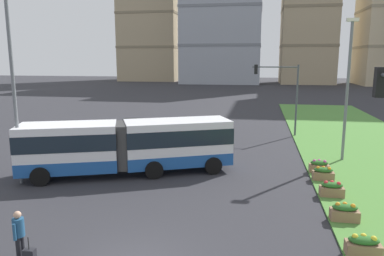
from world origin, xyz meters
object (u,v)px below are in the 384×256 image
object	(u,v)px
articulated_bus	(128,145)
apartment_tower_west	(152,0)
streetlight_left	(13,83)
pedestrian_crossing	(19,233)
apartment_tower_westcentre	(222,10)
flower_planter_3	(323,173)
flower_planter_1	(345,212)
streetlight_median	(348,85)
flower_planter_0	(363,246)
car_white_van	(138,129)
flower_planter_4	(319,166)
flower_planter_2	(332,189)
traffic_light_far_right	(282,87)

from	to	relation	value
articulated_bus	apartment_tower_west	world-z (taller)	apartment_tower_west
articulated_bus	streetlight_left	bearing A→B (deg)	-152.68
pedestrian_crossing	apartment_tower_westcentre	size ratio (longest dim) A/B	0.04
apartment_tower_west	flower_planter_3	bearing A→B (deg)	-68.77
flower_planter_1	streetlight_left	xyz separation A→B (m)	(-15.82, 2.00, 4.85)
streetlight_median	streetlight_left	bearing A→B (deg)	-156.53
pedestrian_crossing	flower_planter_0	xyz separation A→B (m)	(10.94, 2.26, -0.58)
car_white_van	apartment_tower_westcentre	bearing A→B (deg)	90.68
articulated_bus	apartment_tower_west	xyz separation A→B (m)	(-26.56, 96.62, 23.18)
pedestrian_crossing	streetlight_median	bearing A→B (deg)	48.92
pedestrian_crossing	flower_planter_3	bearing A→B (deg)	43.07
pedestrian_crossing	flower_planter_4	size ratio (longest dim) A/B	1.58
flower_planter_2	flower_planter_3	bearing A→B (deg)	90.00
car_white_van	apartment_tower_westcentre	xyz separation A→B (m)	(-0.90, 75.32, 19.14)
flower_planter_4	apartment_tower_westcentre	distance (m)	86.18
flower_planter_0	streetlight_median	size ratio (longest dim) A/B	0.12
flower_planter_3	streetlight_median	bearing A→B (deg)	67.13
articulated_bus	flower_planter_1	distance (m)	11.77
flower_planter_1	flower_planter_3	bearing A→B (deg)	90.00
pedestrian_crossing	flower_planter_4	world-z (taller)	pedestrian_crossing
flower_planter_2	flower_planter_4	world-z (taller)	same
articulated_bus	streetlight_median	xyz separation A→B (m)	(12.66, 5.08, 3.26)
articulated_bus	car_white_van	size ratio (longest dim) A/B	2.59
streetlight_median	apartment_tower_westcentre	xyz separation A→B (m)	(-16.15, 79.63, 14.98)
flower_planter_2	streetlight_median	xyz separation A→B (m)	(1.90, 6.96, 4.49)
flower_planter_0	apartment_tower_westcentre	world-z (taller)	apartment_tower_westcentre
flower_planter_4	streetlight_median	distance (m)	5.78
apartment_tower_westcentre	pedestrian_crossing	bearing A→B (deg)	-87.99
streetlight_left	pedestrian_crossing	bearing A→B (deg)	-55.29
flower_planter_3	flower_planter_4	world-z (taller)	same
apartment_tower_west	traffic_light_far_right	bearing A→B (deg)	-66.99
flower_planter_3	streetlight_median	distance (m)	6.64
traffic_light_far_right	streetlight_median	distance (m)	8.35
flower_planter_1	pedestrian_crossing	bearing A→B (deg)	-155.29
traffic_light_far_right	flower_planter_4	bearing A→B (deg)	-81.26
flower_planter_4	traffic_light_far_right	bearing A→B (deg)	98.74
pedestrian_crossing	apartment_tower_westcentre	bearing A→B (deg)	92.01
articulated_bus	flower_planter_2	xyz separation A→B (m)	(10.76, -1.88, -1.23)
flower_planter_0	flower_planter_4	bearing A→B (deg)	90.00
streetlight_left	flower_planter_0	bearing A→B (deg)	-16.80
car_white_van	pedestrian_crossing	bearing A→B (deg)	-82.77
traffic_light_far_right	flower_planter_3	bearing A→B (deg)	-82.27
flower_planter_0	streetlight_left	size ratio (longest dim) A/B	0.11
apartment_tower_west	apartment_tower_westcentre	size ratio (longest dim) A/B	1.25
pedestrian_crossing	apartment_tower_westcentre	xyz separation A→B (m)	(-3.31, 94.36, 18.89)
flower_planter_0	flower_planter_4	world-z (taller)	same
car_white_van	pedestrian_crossing	distance (m)	19.20
pedestrian_crossing	apartment_tower_west	world-z (taller)	apartment_tower_west
pedestrian_crossing	flower_planter_3	world-z (taller)	pedestrian_crossing
traffic_light_far_right	streetlight_left	xyz separation A→B (m)	(-14.18, -15.22, 1.12)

